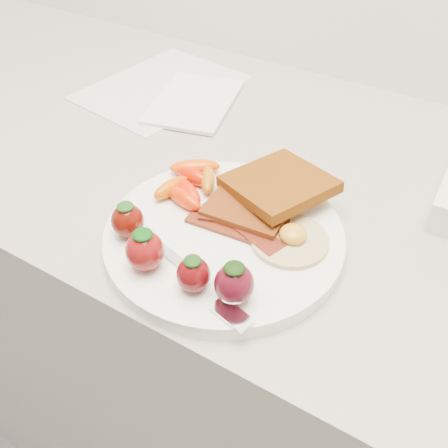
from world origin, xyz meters
The scene contains 11 objects.
counter centered at (0.00, 1.70, 0.45)m, with size 2.00×0.60×0.90m, color gray.
plate centered at (0.00, 1.54, 0.91)m, with size 0.27×0.27×0.02m, color white.
toast_lower centered at (0.01, 1.59, 0.93)m, with size 0.09×0.09×0.01m, color #4D220F.
toast_upper centered at (0.02, 1.62, 0.94)m, with size 0.11×0.11×0.01m, color #4C1F04.
fried_egg centered at (0.07, 1.56, 0.92)m, with size 0.09×0.09×0.02m.
bacon_strips centered at (0.01, 1.55, 0.92)m, with size 0.12×0.07×0.01m.
baby_carrots centered at (-0.08, 1.58, 0.93)m, with size 0.09×0.11×0.02m.
strawberries centered at (-0.01, 1.46, 0.94)m, with size 0.18×0.07×0.05m.
fork centered at (0.02, 1.46, 0.92)m, with size 0.16×0.06×0.00m.
paper_sheet centered at (-0.29, 1.81, 0.90)m, with size 0.20×0.26×0.00m, color silver.
notepad centered at (-0.21, 1.79, 0.91)m, with size 0.12×0.18×0.01m, color white.
Camera 1 is at (0.21, 1.19, 1.30)m, focal length 40.00 mm.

